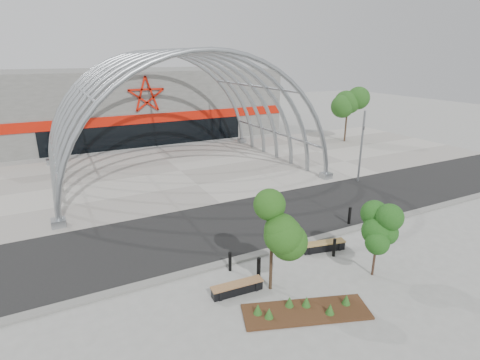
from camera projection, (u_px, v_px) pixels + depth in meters
The scene contains 18 objects.
ground at pixel (275, 248), 19.74m from camera, with size 140.00×140.00×0.00m, color gray.
road at pixel (244, 223), 22.69m from camera, with size 140.00×7.00×0.02m, color black.
forecourt at pixel (180, 171), 32.81m from camera, with size 60.00×17.00×0.04m, color #9A948B.
kerb at pixel (277, 249), 19.51m from camera, with size 60.00×0.50×0.12m, color slate.
arena_building at pixel (133, 103), 46.69m from camera, with size 34.00×15.24×8.00m.
vault_canopy at pixel (180, 171), 32.81m from camera, with size 20.80×15.80×20.36m.
planting_bed at pixel (304, 310), 14.76m from camera, with size 5.23×3.10×0.53m.
signal_pole at pixel (361, 145), 29.25m from camera, with size 0.22×0.80×5.67m.
street_tree_0 at pixel (272, 224), 15.33m from camera, with size 1.89×1.89×4.30m.
street_tree_1 at pixel (378, 228), 16.59m from camera, with size 1.40×1.40×3.31m.
bench_0 at pixel (237, 288), 15.94m from camera, with size 2.32×0.63×0.48m.
bench_1 at pixel (323, 246), 19.42m from camera, with size 2.37×0.97×0.49m.
bollard_0 at pixel (259, 269), 16.78m from camera, with size 0.18×0.18×1.11m, color black.
bollard_1 at pixel (230, 262), 17.53m from camera, with size 0.15×0.15×0.96m, color black.
bollard_2 at pixel (280, 235), 20.24m from camera, with size 0.14×0.14×0.85m, color black.
bollard_3 at pixel (334, 248), 18.80m from camera, with size 0.15×0.15×0.95m, color black.
bollard_4 at pixel (350, 216), 22.40m from camera, with size 0.17×0.17×1.07m, color black.
bg_tree_1 at pixel (348, 105), 42.66m from camera, with size 2.70×2.70×5.91m.
Camera 1 is at (-9.64, -14.80, 9.68)m, focal length 28.00 mm.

